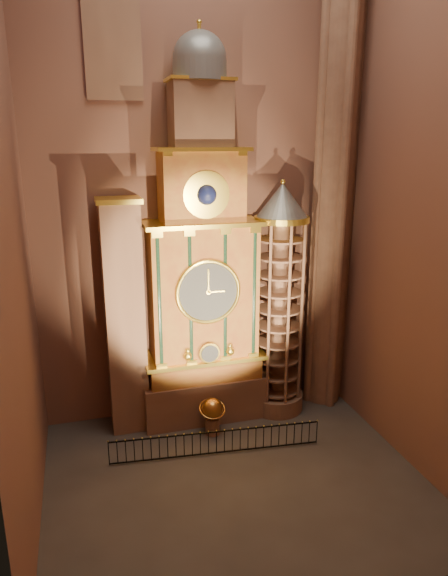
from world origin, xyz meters
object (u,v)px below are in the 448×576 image
object	(u,v)px
celestial_globe	(212,413)
portrait_tower	(125,318)
astronomical_clock	(202,277)
stair_turret	(279,303)
iron_railing	(216,443)

from	to	relation	value
celestial_globe	portrait_tower	bearing A→B (deg)	153.95
astronomical_clock	stair_turret	world-z (taller)	astronomical_clock
astronomical_clock	iron_railing	world-z (taller)	astronomical_clock
celestial_globe	iron_railing	distance (m)	1.65
astronomical_clock	celestial_globe	bearing A→B (deg)	-90.94
astronomical_clock	stair_turret	distance (m)	3.78
astronomical_clock	stair_turret	size ratio (longest dim) A/B	1.55
celestial_globe	iron_railing	bearing A→B (deg)	-98.81
portrait_tower	celestial_globe	size ratio (longest dim) A/B	6.08
portrait_tower	iron_railing	world-z (taller)	portrait_tower
astronomical_clock	celestial_globe	world-z (taller)	astronomical_clock
astronomical_clock	stair_turret	xyz separation A→B (m)	(3.50, -0.26, -1.41)
celestial_globe	astronomical_clock	bearing A→B (deg)	89.06
stair_turret	iron_railing	bearing A→B (deg)	-142.06
portrait_tower	iron_railing	bearing A→B (deg)	-45.82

